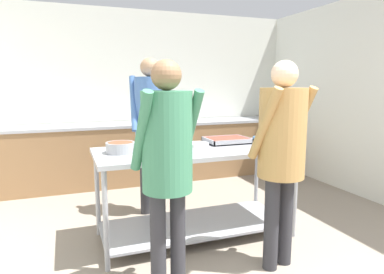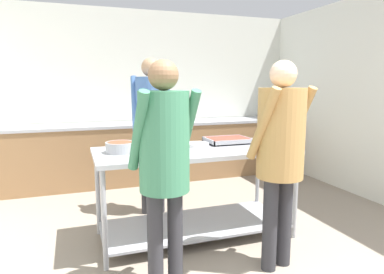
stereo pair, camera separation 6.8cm
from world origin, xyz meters
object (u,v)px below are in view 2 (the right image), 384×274
(serving_tray_roast, at_px, (165,147))
(water_bottle, at_px, (150,115))
(sauce_pan, at_px, (120,147))
(plate_stack, at_px, (197,145))
(guest_serving_right, at_px, (164,153))
(cook_behind_counter, at_px, (152,119))
(guest_serving_left, at_px, (280,144))
(serving_tray_vegetables, at_px, (227,140))
(broccoli_bowl, at_px, (264,139))

(serving_tray_roast, height_order, water_bottle, water_bottle)
(water_bottle, bearing_deg, sauce_pan, -109.68)
(plate_stack, height_order, guest_serving_right, guest_serving_right)
(guest_serving_right, height_order, water_bottle, guest_serving_right)
(plate_stack, distance_m, cook_behind_counter, 0.75)
(sauce_pan, distance_m, guest_serving_left, 1.41)
(guest_serving_right, bearing_deg, water_bottle, 79.69)
(serving_tray_vegetables, bearing_deg, broccoli_bowl, -18.16)
(plate_stack, bearing_deg, sauce_pan, -175.93)
(serving_tray_vegetables, xyz_separation_m, water_bottle, (-0.43, 1.83, 0.13))
(serving_tray_roast, xyz_separation_m, serving_tray_vegetables, (0.72, 0.13, 0.00))
(serving_tray_roast, relative_size, guest_serving_right, 0.22)
(serving_tray_vegetables, distance_m, water_bottle, 1.89)
(serving_tray_vegetables, height_order, broccoli_bowl, broccoli_bowl)
(guest_serving_left, height_order, cook_behind_counter, cook_behind_counter)
(plate_stack, relative_size, broccoli_bowl, 1.09)
(plate_stack, bearing_deg, water_bottle, 91.68)
(serving_tray_vegetables, height_order, cook_behind_counter, cook_behind_counter)
(guest_serving_right, height_order, cook_behind_counter, cook_behind_counter)
(cook_behind_counter, distance_m, water_bottle, 1.31)
(guest_serving_left, distance_m, cook_behind_counter, 1.68)
(serving_tray_vegetables, xyz_separation_m, guest_serving_right, (-0.95, -0.98, 0.12))
(sauce_pan, bearing_deg, cook_behind_counter, 57.23)
(serving_tray_roast, distance_m, serving_tray_vegetables, 0.73)
(sauce_pan, height_order, guest_serving_right, guest_serving_right)
(guest_serving_right, bearing_deg, cook_behind_counter, 80.58)
(guest_serving_left, relative_size, cook_behind_counter, 0.94)
(serving_tray_vegetables, xyz_separation_m, broccoli_bowl, (0.37, -0.12, 0.01))
(serving_tray_roast, bearing_deg, plate_stack, 6.06)
(plate_stack, relative_size, serving_tray_vegetables, 0.54)
(guest_serving_right, bearing_deg, plate_stack, 57.41)
(serving_tray_vegetables, xyz_separation_m, cook_behind_counter, (-0.69, 0.55, 0.20))
(serving_tray_roast, relative_size, cook_behind_counter, 0.21)
(plate_stack, height_order, serving_tray_vegetables, serving_tray_vegetables)
(cook_behind_counter, bearing_deg, serving_tray_roast, -92.38)
(plate_stack, distance_m, guest_serving_left, 0.97)
(sauce_pan, bearing_deg, plate_stack, 4.07)
(plate_stack, xyz_separation_m, guest_serving_left, (0.38, -0.88, 0.13))
(plate_stack, height_order, cook_behind_counter, cook_behind_counter)
(plate_stack, bearing_deg, serving_tray_vegetables, 13.66)
(sauce_pan, height_order, serving_tray_vegetables, sauce_pan)
(serving_tray_vegetables, height_order, water_bottle, water_bottle)
(serving_tray_roast, xyz_separation_m, guest_serving_left, (0.72, -0.84, 0.13))
(serving_tray_vegetables, xyz_separation_m, guest_serving_left, (0.00, -0.97, 0.13))
(serving_tray_vegetables, distance_m, guest_serving_left, 0.98)
(sauce_pan, xyz_separation_m, cook_behind_counter, (0.45, 0.70, 0.18))
(serving_tray_roast, bearing_deg, cook_behind_counter, 87.62)
(sauce_pan, distance_m, serving_tray_roast, 0.42)
(cook_behind_counter, bearing_deg, sauce_pan, -122.77)
(water_bottle, bearing_deg, serving_tray_vegetables, -76.67)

